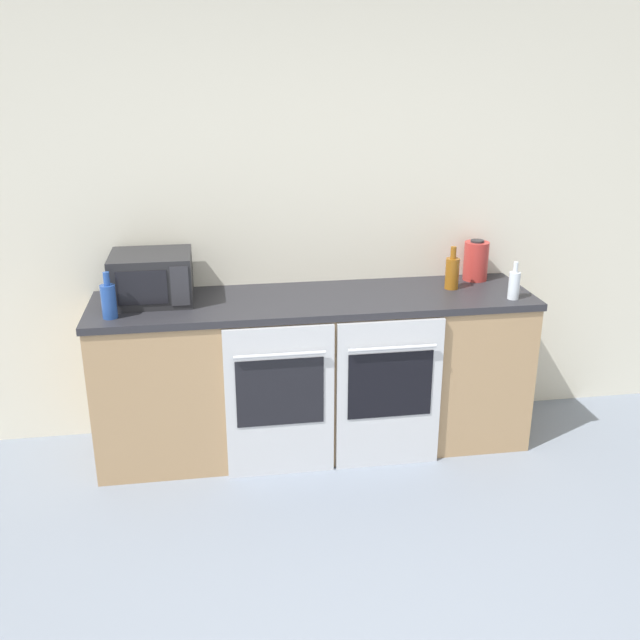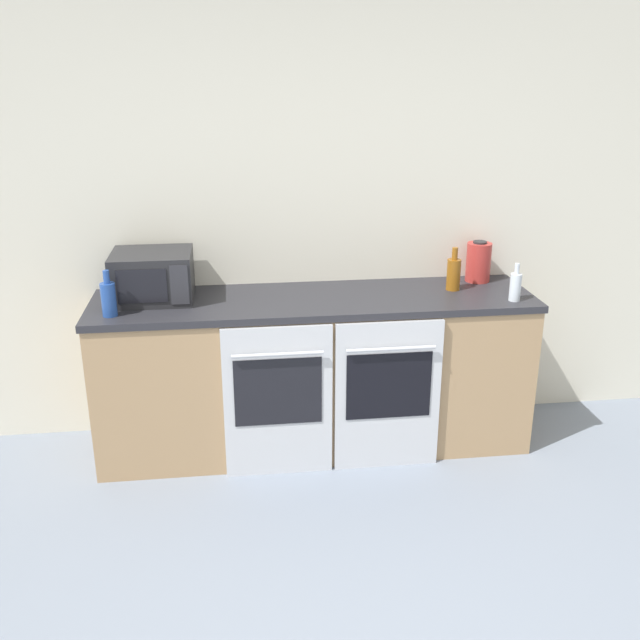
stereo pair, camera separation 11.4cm
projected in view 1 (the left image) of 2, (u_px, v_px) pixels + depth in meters
The scene contains 9 objects.
wall_back at pixel (306, 221), 4.26m from camera, with size 10.00×0.06×2.60m.
counter_back at pixel (314, 372), 4.23m from camera, with size 2.52×0.65×0.93m.
oven_left at pixel (280, 402), 3.89m from camera, with size 0.60×0.06×0.88m.
oven_right at pixel (389, 394), 3.98m from camera, with size 0.60×0.06×0.88m.
microwave at pixel (152, 277), 3.96m from camera, with size 0.44×0.39×0.27m.
bottle_amber at pixel (452, 272), 4.19m from camera, with size 0.08×0.08×0.25m.
bottle_blue at pixel (109, 300), 3.71m from camera, with size 0.08×0.08×0.25m.
bottle_clear at pixel (514, 284), 4.01m from camera, with size 0.06×0.06×0.22m.
kettle at pixel (476, 261), 4.36m from camera, with size 0.15×0.15×0.25m.
Camera 1 is at (-0.56, -1.74, 2.19)m, focal length 40.00 mm.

